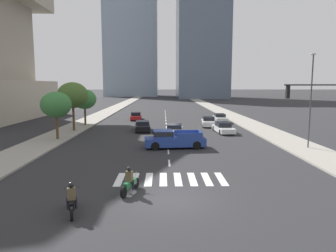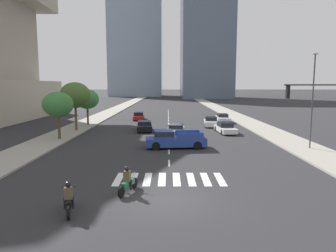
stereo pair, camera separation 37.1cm
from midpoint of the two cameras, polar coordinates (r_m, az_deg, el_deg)
The scene contains 21 objects.
ground_plane at distance 16.23m, azimuth 0.10°, elevation -13.32°, with size 800.00×800.00×0.00m, color #28282B.
sidewalk_east at distance 47.25m, azimuth 14.68°, elevation 0.37°, with size 4.00×260.00×0.15m, color gray.
sidewalk_west at distance 47.11m, azimuth -15.85°, elevation 0.31°, with size 4.00×260.00×0.15m, color gray.
crosswalk_near at distance 19.41m, azimuth -0.08°, elevation -9.77°, with size 6.75×2.76×0.01m.
lane_divider_center at distance 46.89m, azimuth -0.57°, elevation 0.47°, with size 0.14×50.00×0.01m.
motorcycle_lead at distance 15.06m, azimuth -18.03°, elevation -13.02°, with size 0.88×2.12×1.49m.
motorcycle_trailing at distance 17.03m, azimuth -7.66°, elevation -10.29°, with size 0.99×2.11×1.49m.
pickup_truck at distance 28.56m, azimuth 0.35°, elevation -2.47°, with size 5.70×2.48×1.67m.
sedan_silver_0 at distance 35.48m, azimuth 0.88°, elevation -0.84°, with size 2.18×4.55×1.30m.
sedan_black_1 at distance 39.25m, azimuth -4.99°, elevation -0.06°, with size 2.19×4.68×1.31m.
sedan_red_2 at distance 52.17m, azimuth -6.13°, elevation 1.79°, with size 2.02×4.67×1.28m.
sedan_white_3 at distance 49.16m, azimuth 9.35°, elevation 1.41°, with size 1.86×4.69×1.31m.
sedan_white_4 at distance 44.10m, azimuth 7.25°, elevation 0.75°, with size 2.12×4.52×1.32m.
sedan_white_5 at distance 38.44m, azimuth 9.90°, elevation -0.34°, with size 2.12×4.91×1.27m.
traffic_signal_near at distance 22.92m, azimuth 25.97°, elevation 3.00°, with size 4.28×0.28×6.05m.
street_lamp_east at distance 30.31m, azimuth 24.58°, elevation 5.35°, with size 0.50×0.24×8.44m.
street_tree_nearest at distance 34.35m, azimuth -20.26°, elevation 3.71°, with size 3.16×3.16×4.97m.
street_tree_second at distance 40.11m, azimuth -17.44°, elevation 5.42°, with size 3.76×3.76×6.00m.
street_tree_third at distance 45.64m, azimuth -15.37°, elevation 4.78°, with size 3.31×3.31×5.06m.
office_tower_left_skyline at distance 169.57m, azimuth -6.82°, elevation 17.82°, with size 26.86×22.52×84.20m.
office_tower_center_skyline at distance 147.24m, azimuth 6.17°, elevation 21.42°, with size 21.52×29.75×83.43m.
Camera 1 is at (-0.45, -15.16, 5.78)m, focal length 33.03 mm.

